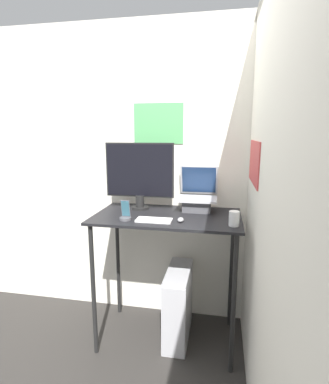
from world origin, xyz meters
TOP-DOWN VIEW (x-y plane):
  - ground_plane at (0.00, 0.00)m, footprint 12.00×12.00m
  - wall_back at (-0.00, 0.72)m, footprint 6.00×0.06m
  - wall_side_right at (0.64, 0.00)m, footprint 0.06×6.00m
  - desk at (0.00, 0.32)m, footprint 1.11×0.64m
  - laptop at (0.21, 0.51)m, footprint 0.31×0.32m
  - monitor at (-0.26, 0.46)m, footprint 0.56×0.14m
  - keyboard at (-0.07, 0.15)m, footprint 0.25×0.12m
  - mouse at (0.12, 0.16)m, footprint 0.04×0.07m
  - cell_phone at (-0.28, 0.14)m, footprint 0.08×0.08m
  - computer_tower at (0.09, 0.35)m, footprint 0.18×0.52m
  - mug at (0.49, 0.14)m, footprint 0.07×0.07m

SIDE VIEW (x-z plane):
  - ground_plane at x=0.00m, z-range 0.00..0.00m
  - computer_tower at x=0.09m, z-range 0.00..0.59m
  - desk at x=0.00m, z-range 0.39..1.45m
  - keyboard at x=-0.07m, z-range 1.06..1.07m
  - mouse at x=0.12m, z-range 1.06..1.09m
  - cell_phone at x=-0.28m, z-range 1.02..1.17m
  - mug at x=0.49m, z-range 1.06..1.16m
  - laptop at x=0.21m, z-range 0.97..1.32m
  - wall_side_right at x=0.64m, z-range 0.00..2.60m
  - wall_back at x=0.00m, z-range 0.00..2.60m
  - monitor at x=-0.26m, z-range 1.07..1.61m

